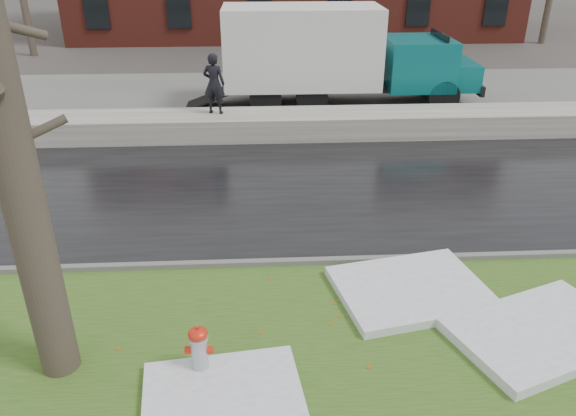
{
  "coord_description": "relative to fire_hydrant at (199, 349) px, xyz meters",
  "views": [
    {
      "loc": [
        -0.39,
        -8.36,
        5.96
      ],
      "look_at": [
        0.15,
        1.54,
        1.0
      ],
      "focal_mm": 35.0,
      "sensor_mm": 36.0,
      "label": 1
    }
  ],
  "objects": [
    {
      "name": "snow_patch_far",
      "position": [
        0.35,
        -0.55,
        -0.39
      ],
      "size": [
        2.38,
        1.86,
        0.14
      ],
      "primitive_type": "cube",
      "rotation": [
        0.0,
        0.0,
        0.13
      ],
      "color": "white",
      "rests_on": "verge"
    },
    {
      "name": "parking_lot",
      "position": [
        1.33,
        14.95,
        -0.49
      ],
      "size": [
        60.0,
        9.0,
        0.03
      ],
      "primitive_type": "cube",
      "color": "slate",
      "rests_on": "ground"
    },
    {
      "name": "snowbank",
      "position": [
        1.33,
        10.65,
        -0.13
      ],
      "size": [
        60.0,
        1.6,
        0.75
      ],
      "primitive_type": "cube",
      "color": "beige",
      "rests_on": "ground"
    },
    {
      "name": "ground",
      "position": [
        1.33,
        1.95,
        -0.5
      ],
      "size": [
        120.0,
        120.0,
        0.0
      ],
      "primitive_type": "plane",
      "color": "#47423D",
      "rests_on": "ground"
    },
    {
      "name": "curb",
      "position": [
        1.33,
        2.95,
        -0.43
      ],
      "size": [
        60.0,
        0.15,
        0.14
      ],
      "primitive_type": "cube",
      "color": "slate",
      "rests_on": "ground"
    },
    {
      "name": "road",
      "position": [
        1.33,
        6.45,
        -0.49
      ],
      "size": [
        60.0,
        7.0,
        0.03
      ],
      "primitive_type": "cube",
      "color": "black",
      "rests_on": "ground"
    },
    {
      "name": "worker",
      "position": [
        -0.4,
        10.8,
        1.18
      ],
      "size": [
        0.77,
        0.6,
        1.86
      ],
      "primitive_type": "imported",
      "rotation": [
        0.0,
        0.0,
        2.88
      ],
      "color": "black",
      "rests_on": "snowbank"
    },
    {
      "name": "fire_hydrant",
      "position": [
        0.0,
        0.0,
        0.0
      ],
      "size": [
        0.42,
        0.36,
        0.87
      ],
      "rotation": [
        0.0,
        0.0,
        -0.04
      ],
      "color": "#ABAFB3",
      "rests_on": "verge"
    },
    {
      "name": "verge",
      "position": [
        1.33,
        0.7,
        -0.48
      ],
      "size": [
        60.0,
        4.5,
        0.04
      ],
      "primitive_type": "cube",
      "color": "#2F501A",
      "rests_on": "ground"
    },
    {
      "name": "box_truck",
      "position": [
        3.66,
        14.05,
        1.37
      ],
      "size": [
        10.63,
        2.59,
        3.55
      ],
      "rotation": [
        0.0,
        0.0,
        -0.0
      ],
      "color": "black",
      "rests_on": "ground"
    },
    {
      "name": "tree",
      "position": [
        -2.12,
        0.29,
        3.0
      ],
      "size": [
        1.37,
        1.58,
        6.87
      ],
      "rotation": [
        0.0,
        0.0,
        0.01
      ],
      "color": "brown",
      "rests_on": "verge"
    },
    {
      "name": "snow_patch_near",
      "position": [
        3.61,
        1.85,
        -0.38
      ],
      "size": [
        2.96,
        2.49,
        0.16
      ],
      "primitive_type": "cube",
      "rotation": [
        0.0,
        0.0,
        0.21
      ],
      "color": "white",
      "rests_on": "verge"
    },
    {
      "name": "snow_patch_side",
      "position": [
        5.4,
        0.53,
        -0.37
      ],
      "size": [
        3.26,
        2.68,
        0.18
      ],
      "primitive_type": "cube",
      "rotation": [
        0.0,
        0.0,
        0.36
      ],
      "color": "white",
      "rests_on": "verge"
    }
  ]
}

